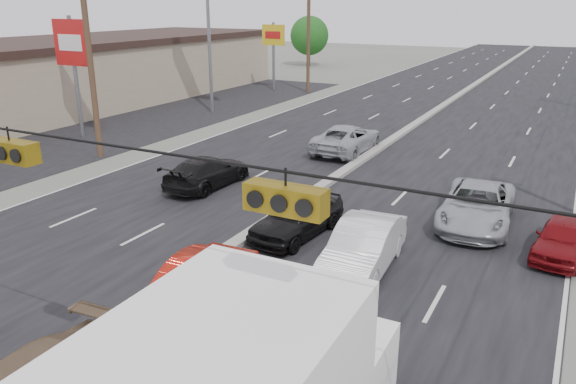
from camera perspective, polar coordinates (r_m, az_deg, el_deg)
name	(u,v)px	position (r m, az deg, el deg)	size (l,w,h in m)	color
road_surface	(413,127)	(37.70, 12.63, 6.49)	(20.00, 160.00, 0.02)	black
center_median	(414,125)	(37.68, 12.64, 6.64)	(0.50, 160.00, 0.20)	gray
strip_mall	(65,76)	(47.22, -21.71, 10.87)	(12.00, 42.00, 4.60)	tan
parking_lot	(159,116)	(41.25, -12.98, 7.50)	(10.00, 42.00, 0.02)	black
utility_pole_left_b	(90,57)	(30.29, -19.49, 12.78)	(1.60, 0.30, 10.00)	#422D1E
utility_pole_left_c	(308,34)	(50.75, 2.09, 15.79)	(1.60, 0.30, 10.00)	#422D1E
traffic_signals	(6,148)	(10.13, -26.71, 4.05)	(25.00, 0.30, 0.54)	black
pole_sign_mid	(73,49)	(35.62, -21.04, 13.36)	(2.60, 0.25, 7.00)	slate
pole_sign_far	(273,41)	(52.40, -1.49, 15.13)	(2.20, 0.25, 6.00)	slate
tree_left_far	(309,36)	(72.93, 2.19, 15.60)	(4.80, 4.80, 6.12)	#382619
red_sedan	(195,289)	(14.82, -9.47, -9.71)	(1.52, 4.36, 1.44)	#B9180B
queue_car_a	(297,216)	(19.34, 0.96, -2.47)	(1.70, 4.22, 1.44)	black
queue_car_b	(363,248)	(17.00, 7.63, -5.62)	(1.59, 4.57, 1.51)	silver
queue_car_c	(477,206)	(21.38, 18.64, -1.36)	(2.40, 5.21, 1.45)	#9FA2A6
queue_car_e	(562,238)	(19.83, 26.11, -4.24)	(1.46, 3.63, 1.24)	maroon
oncoming_near	(207,172)	(24.76, -8.19, 2.02)	(1.88, 4.63, 1.34)	black
oncoming_far	(347,139)	(30.41, 5.99, 5.39)	(2.47, 5.35, 1.49)	#A3A4AA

